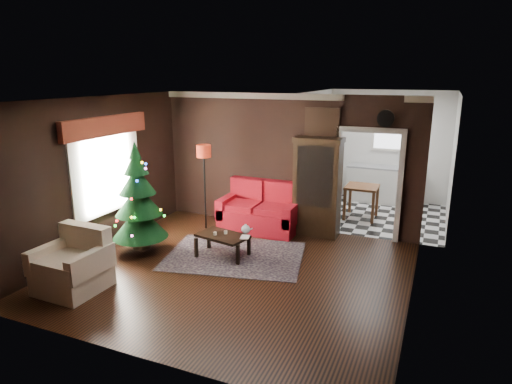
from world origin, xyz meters
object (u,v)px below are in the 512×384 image
at_px(coffee_table, 223,245).
at_px(teapot, 246,229).
at_px(curio_cabinet, 317,189).
at_px(floor_lamp, 205,190).
at_px(armchair, 71,262).
at_px(kitchen_table, 361,202).
at_px(christmas_tree, 138,197).
at_px(wall_clock, 386,118).
at_px(loveseat, 260,207).

distance_m(coffee_table, teapot, 0.50).
relative_size(curio_cabinet, coffee_table, 2.13).
relative_size(floor_lamp, armchair, 2.00).
relative_size(armchair, kitchen_table, 1.27).
xyz_separation_m(christmas_tree, kitchen_table, (3.33, 3.62, -0.68)).
bearing_deg(coffee_table, christmas_tree, -164.06).
relative_size(teapot, kitchen_table, 0.24).
relative_size(wall_clock, kitchen_table, 0.43).
relative_size(curio_cabinet, kitchen_table, 2.53).
xyz_separation_m(christmas_tree, teapot, (1.81, 0.63, -0.55)).
distance_m(christmas_tree, kitchen_table, 4.97).
height_order(curio_cabinet, christmas_tree, christmas_tree).
height_order(loveseat, kitchen_table, loveseat).
relative_size(floor_lamp, wall_clock, 5.96).
distance_m(armchair, wall_clock, 5.91).
bearing_deg(teapot, curio_cabinet, 60.76).
bearing_deg(floor_lamp, coffee_table, -49.80).
bearing_deg(loveseat, coffee_table, -92.87).
distance_m(loveseat, armchair, 3.90).
xyz_separation_m(teapot, wall_clock, (2.07, 1.74, 1.88)).
bearing_deg(coffee_table, loveseat, 87.13).
xyz_separation_m(loveseat, coffee_table, (-0.08, -1.55, -0.29)).
distance_m(curio_cabinet, christmas_tree, 3.46).
bearing_deg(floor_lamp, christmas_tree, -104.92).
bearing_deg(wall_clock, teapot, -140.02).
bearing_deg(floor_lamp, loveseat, 17.15).
distance_m(christmas_tree, armchair, 1.71).
bearing_deg(wall_clock, curio_cabinet, -171.47).
relative_size(armchair, wall_clock, 2.97).
xyz_separation_m(curio_cabinet, floor_lamp, (-2.25, -0.56, -0.12)).
bearing_deg(christmas_tree, wall_clock, 31.35).
xyz_separation_m(armchair, kitchen_table, (3.38, 5.22, -0.09)).
bearing_deg(floor_lamp, curio_cabinet, 13.97).
bearing_deg(coffee_table, curio_cabinet, 55.26).
bearing_deg(curio_cabinet, loveseat, -169.17).
xyz_separation_m(loveseat, floor_lamp, (-1.10, -0.34, 0.33)).
distance_m(loveseat, kitchen_table, 2.45).
height_order(curio_cabinet, wall_clock, wall_clock).
xyz_separation_m(loveseat, armchair, (-1.58, -3.57, -0.04)).
distance_m(floor_lamp, wall_clock, 3.85).
distance_m(loveseat, christmas_tree, 2.55).
xyz_separation_m(curio_cabinet, teapot, (-0.87, -1.56, -0.45)).
relative_size(floor_lamp, teapot, 10.56).
height_order(curio_cabinet, coffee_table, curio_cabinet).
relative_size(floor_lamp, kitchen_table, 2.54).
relative_size(teapot, wall_clock, 0.56).
xyz_separation_m(loveseat, christmas_tree, (-1.53, -1.97, 0.55)).
xyz_separation_m(christmas_tree, armchair, (-0.05, -1.60, -0.59)).
bearing_deg(loveseat, wall_clock, 9.66).
height_order(curio_cabinet, armchair, curio_cabinet).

